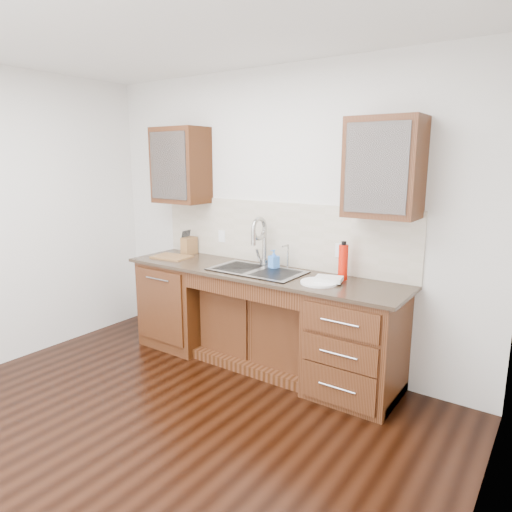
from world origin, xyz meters
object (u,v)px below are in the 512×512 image
Objects in this scene: soap_bottle at (274,259)px; knife_block at (189,246)px; plate at (319,282)px; water_bottle at (343,262)px; cutting_board at (172,257)px.

knife_block is at bearing -162.68° from soap_bottle.
plate is (0.57, -0.22, -0.08)m from soap_bottle.
soap_bottle is 0.60× the size of water_bottle.
soap_bottle is at bearing 159.03° from plate.
knife_block reaches higher than plate.
plate is at bearing -6.70° from knife_block.
plate is 1.70× the size of knife_block.
soap_bottle is 0.98× the size of knife_block.
soap_bottle is at bearing -179.74° from water_bottle.
soap_bottle reaches higher than cutting_board.
plate is 1.68m from cutting_board.
soap_bottle is 0.47× the size of cutting_board.
water_bottle is (0.68, 0.00, 0.06)m from soap_bottle.
knife_block is 0.25m from cutting_board.
cutting_board is at bearing 179.13° from plate.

